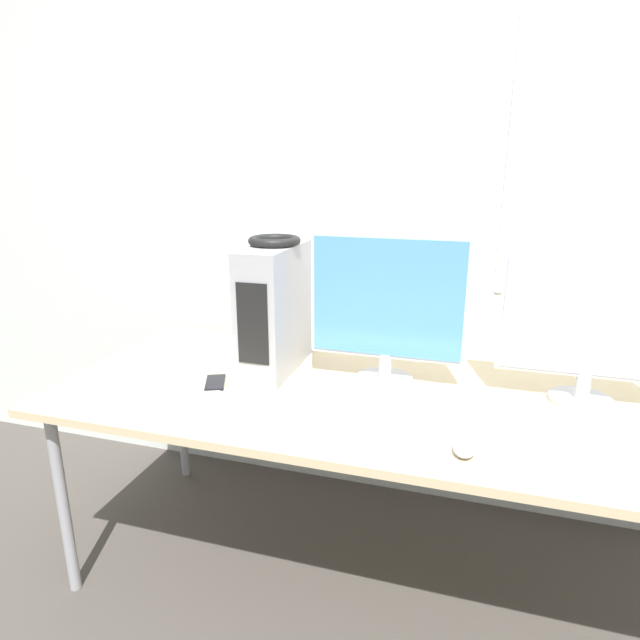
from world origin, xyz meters
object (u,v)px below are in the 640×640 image
pc_tower (276,308)px  mouse (464,447)px  monitor_main (387,306)px  keyboard (358,430)px  headphones (274,241)px  cell_phone (215,382)px  monitor_right_near (592,327)px

pc_tower → mouse: (0.72, -0.45, -0.22)m
monitor_main → keyboard: 0.49m
headphones → monitor_main: (0.42, -0.02, -0.21)m
monitor_main → pc_tower: bearing=177.2°
cell_phone → headphones: bearing=31.7°
pc_tower → monitor_main: size_ratio=0.87×
headphones → keyboard: 0.77m
headphones → pc_tower: bearing=-90.0°
keyboard → monitor_right_near: bearing=32.6°
headphones → keyboard: size_ratio=0.39×
keyboard → mouse: 0.30m
pc_tower → keyboard: bearing=-45.7°
cell_phone → monitor_main: bearing=-4.3°
pc_tower → cell_phone: bearing=-125.2°
pc_tower → headphones: size_ratio=2.48×
keyboard → mouse: mouse is taller
pc_tower → mouse: pc_tower is taller
headphones → keyboard: bearing=-45.8°
mouse → cell_phone: bearing=165.2°
monitor_main → mouse: 0.59m
keyboard → cell_phone: keyboard is taller
monitor_main → mouse: monitor_main is taller
monitor_main → cell_phone: monitor_main is taller
headphones → mouse: bearing=-32.0°
keyboard → cell_phone: (-0.57, 0.21, -0.01)m
mouse → keyboard: bearing=176.2°
monitor_right_near → cell_phone: bearing=-170.3°
monitor_main → headphones: bearing=177.1°
headphones → mouse: 0.97m
monitor_right_near → mouse: monitor_right_near is taller
keyboard → monitor_main: bearing=89.3°
pc_tower → cell_phone: (-0.15, -0.22, -0.23)m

